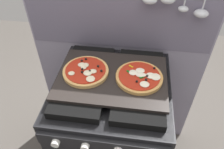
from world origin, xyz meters
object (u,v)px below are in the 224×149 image
object	(u,v)px
stove	(112,129)
baking_tray	(112,77)
pizza_right	(140,76)
pizza_left	(86,71)

from	to	relation	value
stove	baking_tray	world-z (taller)	baking_tray
pizza_right	stove	bearing A→B (deg)	-177.66
baking_tray	pizza_left	size ratio (longest dim) A/B	2.36
pizza_left	pizza_right	xyz separation A→B (m)	(0.27, -0.00, 0.00)
baking_tray	pizza_left	xyz separation A→B (m)	(-0.13, 0.01, 0.02)
baking_tray	pizza_right	distance (m)	0.14
pizza_right	baking_tray	bearing A→B (deg)	-178.35
baking_tray	pizza_left	bearing A→B (deg)	177.66
stove	pizza_left	distance (m)	0.50
baking_tray	pizza_left	world-z (taller)	pizza_left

